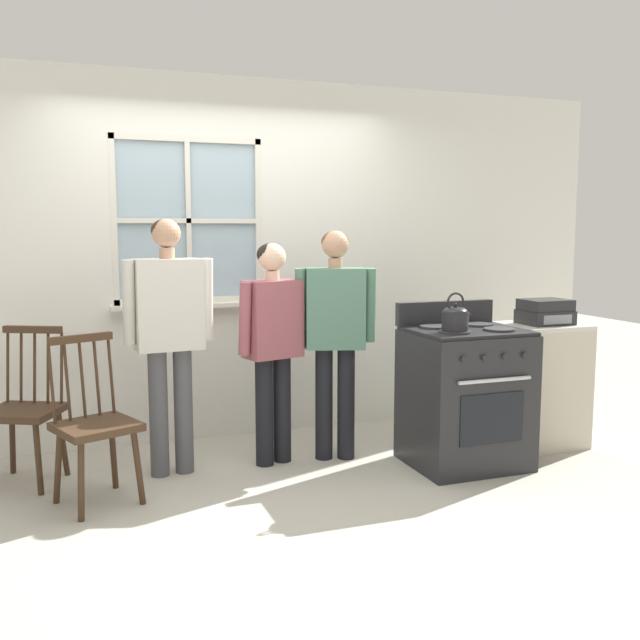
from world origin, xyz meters
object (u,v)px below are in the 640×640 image
at_px(person_teen_center, 273,334).
at_px(potted_plant, 171,293).
at_px(stove, 465,396).
at_px(side_counter, 540,384).
at_px(person_adult_right, 335,324).
at_px(chair_by_window, 95,426).
at_px(person_elderly_left, 169,324).
at_px(stereo, 545,312).
at_px(chair_near_wall, 25,412).
at_px(kettle, 455,318).

relative_size(person_teen_center, potted_plant, 5.13).
bearing_deg(stove, person_teen_center, 159.16).
distance_m(stove, side_counter, 0.80).
bearing_deg(stove, potted_plant, 147.04).
bearing_deg(person_adult_right, chair_by_window, -153.10).
distance_m(chair_by_window, person_teen_center, 1.29).
bearing_deg(side_counter, person_teen_center, 172.71).
bearing_deg(stove, person_elderly_left, 165.80).
xyz_separation_m(person_adult_right, stereo, (1.54, -0.23, 0.05)).
distance_m(person_teen_center, stereo, 1.99).
xyz_separation_m(person_teen_center, stereo, (1.97, -0.27, 0.10)).
height_order(person_adult_right, stereo, person_adult_right).
relative_size(person_elderly_left, potted_plant, 5.66).
bearing_deg(stereo, chair_near_wall, 172.91).
height_order(chair_by_window, kettle, kettle).
bearing_deg(kettle, stove, 38.45).
bearing_deg(chair_near_wall, potted_plant, 53.63).
distance_m(stove, potted_plant, 2.21).
bearing_deg(side_counter, person_elderly_left, 174.17).
bearing_deg(person_teen_center, person_elderly_left, 162.63).
bearing_deg(kettle, stereo, 18.74).
bearing_deg(person_elderly_left, side_counter, -10.60).
relative_size(person_teen_center, stove, 1.38).
distance_m(stove, kettle, 0.59).
height_order(person_elderly_left, stove, person_elderly_left).
height_order(potted_plant, side_counter, potted_plant).
height_order(person_teen_center, side_counter, person_teen_center).
xyz_separation_m(chair_by_window, person_elderly_left, (0.48, 0.35, 0.53)).
bearing_deg(stove, person_adult_right, 152.01).
xyz_separation_m(person_elderly_left, person_adult_right, (1.11, -0.07, -0.05)).
height_order(person_elderly_left, kettle, person_elderly_left).
distance_m(kettle, side_counter, 1.15).
bearing_deg(person_adult_right, potted_plant, 160.21).
relative_size(chair_by_window, person_teen_center, 0.65).
distance_m(person_elderly_left, person_adult_right, 1.11).
distance_m(potted_plant, stereo, 2.72).
bearing_deg(chair_near_wall, person_teen_center, 19.72).
distance_m(chair_by_window, chair_near_wall, 0.64).
bearing_deg(chair_near_wall, stove, 13.07).
height_order(person_adult_right, kettle, person_adult_right).
bearing_deg(stove, kettle, -141.55).
distance_m(chair_by_window, person_elderly_left, 0.80).
bearing_deg(side_counter, kettle, -160.12).
bearing_deg(stereo, person_teen_center, 172.11).
distance_m(person_teen_center, potted_plant, 0.92).
xyz_separation_m(person_teen_center, stove, (1.20, -0.46, -0.41)).
xyz_separation_m(chair_near_wall, potted_plant, (0.99, 0.52, 0.67)).
distance_m(chair_near_wall, kettle, 2.77).
height_order(stove, potted_plant, potted_plant).
distance_m(person_elderly_left, person_teen_center, 0.69).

